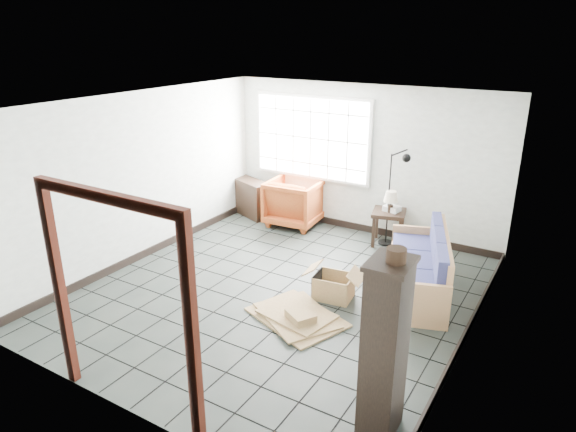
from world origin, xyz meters
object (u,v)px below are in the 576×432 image
Objects in this scene: side_table at (389,217)px; tall_shelf at (385,348)px; futon_sofa at (422,270)px; armchair at (295,200)px.

side_table is 0.39× the size of tall_shelf.
futon_sofa is 1.25× the size of tall_shelf.
futon_sofa is 2.86m from tall_shelf.
tall_shelf is (0.49, -2.77, 0.55)m from futon_sofa.
armchair is at bearing 127.25° from tall_shelf.
tall_shelf is at bearing -70.12° from side_table.
armchair is (-2.82, 1.35, 0.16)m from futon_sofa.
armchair reaches higher than side_table.
tall_shelf is at bearing -98.68° from futon_sofa.
armchair is 1.82m from side_table.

